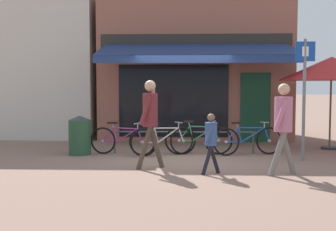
{
  "coord_description": "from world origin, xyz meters",
  "views": [
    {
      "loc": [
        0.07,
        -9.74,
        1.69
      ],
      "look_at": [
        -0.32,
        -0.47,
        1.05
      ],
      "focal_mm": 45.0,
      "sensor_mm": 36.0,
      "label": 1
    }
  ],
  "objects": [
    {
      "name": "parking_sign",
      "position": [
        2.74,
        -0.1,
        1.67
      ],
      "size": [
        0.44,
        0.07,
        2.76
      ],
      "color": "slate",
      "rests_on": "ground_plane"
    },
    {
      "name": "pedestrian_child",
      "position": [
        0.55,
        -1.67,
        0.72
      ],
      "size": [
        0.39,
        0.41,
        1.18
      ],
      "rotation": [
        0.0,
        0.0,
        0.14
      ],
      "color": "black",
      "rests_on": "ground_plane"
    },
    {
      "name": "litter_bin",
      "position": [
        -2.56,
        0.54,
        0.49
      ],
      "size": [
        0.56,
        0.56,
        0.97
      ],
      "color": "#23472D",
      "rests_on": "ground_plane"
    },
    {
      "name": "bicycle_purple",
      "position": [
        -1.51,
        0.53,
        0.37
      ],
      "size": [
        1.68,
        0.55,
        0.82
      ],
      "rotation": [
        -0.02,
        0.0,
        -0.22
      ],
      "color": "black",
      "rests_on": "ground_plane"
    },
    {
      "name": "shop_front",
      "position": [
        0.35,
        4.59,
        2.67
      ],
      "size": [
        6.07,
        4.87,
        5.35
      ],
      "color": "#8E5647",
      "rests_on": "ground_plane"
    },
    {
      "name": "bicycle_blue",
      "position": [
        1.6,
        0.65,
        0.37
      ],
      "size": [
        1.78,
        0.62,
        0.83
      ],
      "rotation": [
        -0.06,
        0.0,
        0.22
      ],
      "color": "black",
      "rests_on": "ground_plane"
    },
    {
      "name": "bicycle_silver",
      "position": [
        -0.48,
        0.49,
        0.37
      ],
      "size": [
        1.61,
        0.74,
        0.83
      ],
      "rotation": [
        -0.05,
        0.0,
        0.36
      ],
      "color": "black",
      "rests_on": "ground_plane"
    },
    {
      "name": "pedestrian_adult",
      "position": [
        -0.66,
        -1.15,
        1.14
      ],
      "size": [
        0.58,
        0.55,
        1.83
      ],
      "rotation": [
        0.0,
        0.0,
        0.14
      ],
      "color": "#47382D",
      "rests_on": "ground_plane"
    },
    {
      "name": "ground_plane",
      "position": [
        0.0,
        0.0,
        0.0
      ],
      "size": [
        160.0,
        160.0,
        0.0
      ],
      "primitive_type": "plane",
      "color": "#846656"
    },
    {
      "name": "cafe_parasol",
      "position": [
        3.96,
        1.75,
        2.17
      ],
      "size": [
        2.79,
        2.79,
        2.49
      ],
      "color": "#4C3D2D",
      "rests_on": "ground_plane"
    },
    {
      "name": "pedestrian_second_adult",
      "position": [
        1.92,
        -1.7,
        1.08
      ],
      "size": [
        0.59,
        0.55,
        1.76
      ],
      "rotation": [
        0.0,
        0.0,
        0.02
      ],
      "color": "slate",
      "rests_on": "ground_plane"
    },
    {
      "name": "bike_rack_rail",
      "position": [
        0.01,
        0.79,
        0.48
      ],
      "size": [
        3.59,
        0.04,
        0.57
      ],
      "color": "#47494F",
      "rests_on": "ground_plane"
    },
    {
      "name": "bicycle_green",
      "position": [
        0.39,
        0.7,
        0.38
      ],
      "size": [
        1.7,
        0.52,
        0.87
      ],
      "rotation": [
        -0.16,
        0.0,
        0.06
      ],
      "color": "black",
      "rests_on": "ground_plane"
    },
    {
      "name": "neighbour_building",
      "position": [
        -5.49,
        5.12,
        2.46
      ],
      "size": [
        5.22,
        4.0,
        4.92
      ],
      "color": "beige",
      "rests_on": "ground_plane"
    }
  ]
}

